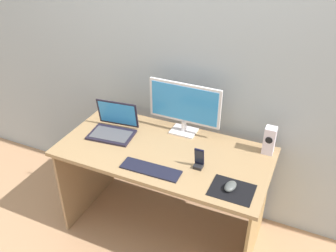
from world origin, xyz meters
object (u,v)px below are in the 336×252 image
object	(u,v)px
speaker_right	(269,140)
keyboard_external	(151,169)
mouse	(230,186)
phone_in_dock	(199,161)
laptop	(113,128)
monitor	(184,106)

from	to	relation	value
speaker_right	keyboard_external	distance (m)	0.79
speaker_right	mouse	bearing A→B (deg)	-105.40
mouse	keyboard_external	bearing A→B (deg)	-165.73
keyboard_external	phone_in_dock	bearing A→B (deg)	28.48
speaker_right	phone_in_dock	world-z (taller)	speaker_right
keyboard_external	phone_in_dock	distance (m)	0.30
keyboard_external	phone_in_dock	xyz separation A→B (m)	(0.26, 0.15, 0.04)
phone_in_dock	mouse	bearing A→B (deg)	-25.93
laptop	mouse	size ratio (longest dim) A/B	3.33
monitor	keyboard_external	xyz separation A→B (m)	(-0.02, -0.49, -0.20)
keyboard_external	speaker_right	bearing A→B (deg)	36.57
speaker_right	laptop	world-z (taller)	laptop
mouse	phone_in_dock	size ratio (longest dim) A/B	0.72
monitor	speaker_right	bearing A→B (deg)	-0.54
monitor	phone_in_dock	distance (m)	0.45
monitor	mouse	distance (m)	0.68
keyboard_external	mouse	bearing A→B (deg)	2.51
laptop	monitor	bearing A→B (deg)	25.96
monitor	speaker_right	xyz separation A→B (m)	(0.60, -0.01, -0.11)
speaker_right	keyboard_external	xyz separation A→B (m)	(-0.62, -0.48, -0.09)
monitor	phone_in_dock	world-z (taller)	monitor
laptop	speaker_right	bearing A→B (deg)	11.50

